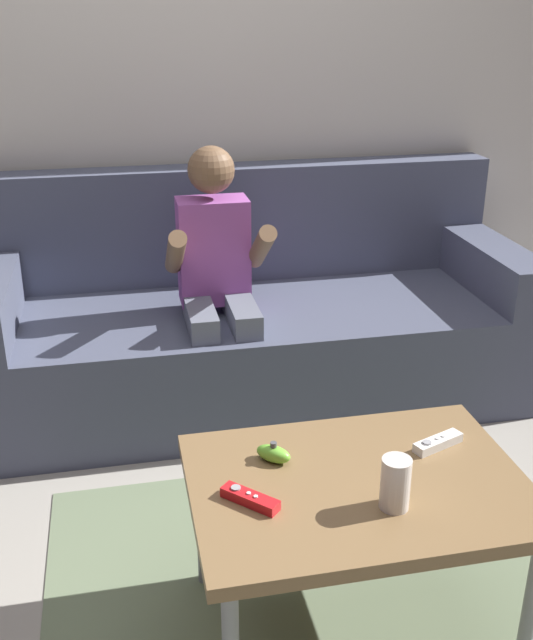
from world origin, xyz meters
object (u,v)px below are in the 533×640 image
object	(u,v)px
nunchuk_lime	(273,454)
soda_can	(395,483)
coffee_table	(357,496)
game_remote_red_near_edge	(250,499)
person_seated_on_couch	(218,276)
game_remote_white_far_corner	(438,443)
couch	(252,323)

from	to	relation	value
nunchuk_lime	soda_can	xyz separation A→B (m)	(0.22, -0.23, 0.04)
coffee_table	soda_can	bearing A→B (deg)	-68.17
game_remote_red_near_edge	coffee_table	bearing A→B (deg)	7.45
person_seated_on_couch	soda_can	world-z (taller)	person_seated_on_couch
person_seated_on_couch	coffee_table	size ratio (longest dim) A/B	1.29
person_seated_on_couch	game_remote_white_far_corner	distance (m)	1.10
coffee_table	game_remote_white_far_corner	size ratio (longest dim) A/B	5.47
game_remote_white_far_corner	couch	bearing A→B (deg)	101.48
person_seated_on_couch	soda_can	size ratio (longest dim) A/B	8.31
couch	soda_can	size ratio (longest dim) A/B	17.18
person_seated_on_couch	soda_can	xyz separation A→B (m)	(0.21, -1.22, -0.07)
person_seated_on_couch	nunchuk_lime	size ratio (longest dim) A/B	10.45
nunchuk_lime	game_remote_red_near_edge	bearing A→B (deg)	-119.66
coffee_table	soda_can	distance (m)	0.16
coffee_table	person_seated_on_couch	bearing A→B (deg)	98.43
game_remote_white_far_corner	nunchuk_lime	bearing A→B (deg)	176.77
couch	game_remote_white_far_corner	bearing A→B (deg)	-78.52
game_remote_white_far_corner	soda_can	distance (m)	0.29
coffee_table	game_remote_red_near_edge	distance (m)	0.27
game_remote_white_far_corner	soda_can	size ratio (longest dim) A/B	1.18
coffee_table	nunchuk_lime	world-z (taller)	nunchuk_lime
coffee_table	soda_can	size ratio (longest dim) A/B	6.44
couch	coffee_table	bearing A→B (deg)	-89.72
game_remote_red_near_edge	nunchuk_lime	bearing A→B (deg)	60.34
game_remote_red_near_edge	game_remote_white_far_corner	distance (m)	0.52
nunchuk_lime	person_seated_on_couch	bearing A→B (deg)	89.30
coffee_table	game_remote_red_near_edge	size ratio (longest dim) A/B	6.30
nunchuk_lime	game_remote_white_far_corner	xyz separation A→B (m)	(0.42, -0.02, -0.01)
couch	person_seated_on_couch	size ratio (longest dim) A/B	2.07
game_remote_red_near_edge	soda_can	xyz separation A→B (m)	(0.31, -0.08, 0.05)
nunchuk_lime	game_remote_white_far_corner	bearing A→B (deg)	-3.23
soda_can	game_remote_red_near_edge	bearing A→B (deg)	166.00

